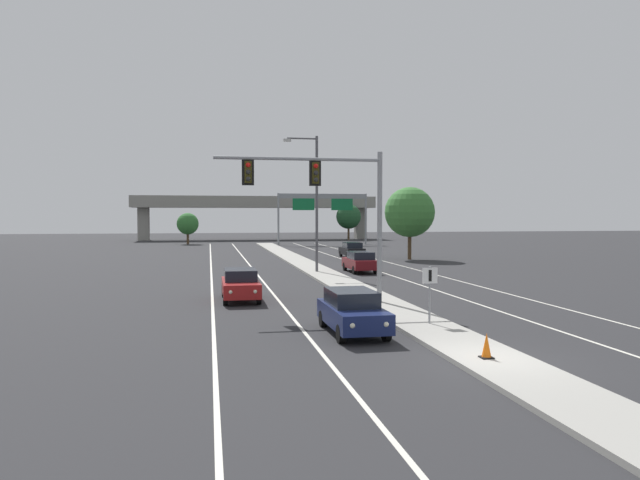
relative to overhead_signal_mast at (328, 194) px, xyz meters
name	(u,v)px	position (x,y,z in m)	size (l,w,h in m)	color
ground_plane	(491,362)	(2.59, -11.42, -5.34)	(260.00, 260.00, 0.00)	#28282B
median_island	(349,287)	(2.59, 6.58, -5.27)	(2.40, 110.00, 0.15)	#9E9B93
lane_stripe_oncoming_center	(260,277)	(-2.11, 13.58, -5.34)	(0.14, 100.00, 0.01)	silver
lane_stripe_receding_center	(390,275)	(7.29, 13.58, -5.34)	(0.14, 100.00, 0.01)	silver
edge_stripe_left	(212,278)	(-5.41, 13.58, -5.34)	(0.14, 100.00, 0.01)	silver
edge_stripe_right	(433,274)	(10.59, 13.58, -5.34)	(0.14, 100.00, 0.01)	silver
overhead_signal_mast	(328,194)	(0.00, 0.00, 0.00)	(7.98, 0.44, 7.20)	gray
median_sign_post	(430,286)	(2.80, -5.92, -3.75)	(0.60, 0.10, 2.20)	gray
street_lamp_median	(314,195)	(2.09, 15.75, 0.45)	(2.58, 0.28, 10.00)	#4C4C51
car_oncoming_navy	(352,311)	(-0.42, -6.56, -4.52)	(1.86, 4.49, 1.58)	#141E4C
car_oncoming_red	(240,284)	(-4.00, 2.69, -4.52)	(1.82, 4.47, 1.58)	maroon
car_receding_darkred	(360,262)	(5.66, 15.88, -4.52)	(1.84, 4.48, 1.58)	#5B0F14
car_receding_black	(352,250)	(8.72, 31.07, -4.52)	(1.84, 4.48, 1.58)	black
traffic_cone_median_nose	(487,346)	(2.40, -11.52, -4.83)	(0.36, 0.36, 0.74)	black
highway_sign_gantry	(323,203)	(10.79, 57.60, 0.82)	(13.28, 0.42, 7.50)	gray
overpass_bridge	(256,207)	(2.59, 78.11, 0.44)	(42.40, 6.40, 7.65)	gray
tree_far_right_b	(410,212)	(13.68, 27.66, -0.73)	(4.88, 4.88, 7.07)	#4C3823
tree_far_left_c	(188,224)	(-8.67, 62.81, -2.30)	(3.22, 3.22, 4.66)	#4C3823
tree_far_right_c	(349,217)	(18.39, 73.22, -1.26)	(4.32, 4.32, 6.25)	#4C3823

